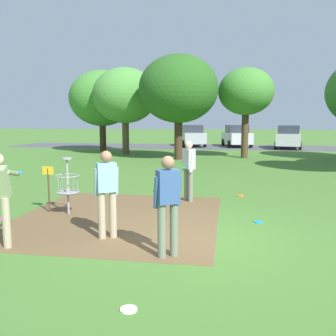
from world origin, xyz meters
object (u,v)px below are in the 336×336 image
(frisbee_near_basket, at_px, (258,222))
(parked_car_center_right, at_px, (288,137))
(player_throwing, at_px, (168,200))
(tree_far_left, at_px, (246,92))
(parked_car_center_left, at_px, (237,136))
(parked_car_leftmost, at_px, (192,136))
(frisbee_far_left, at_px, (240,195))
(disc_golf_basket, at_px, (65,184))
(player_foreground_watching, at_px, (107,189))
(frisbee_by_tee, at_px, (129,309))
(frisbee_mid_grass, at_px, (0,219))
(tree_mid_center, at_px, (102,99))
(tree_far_center, at_px, (179,89))
(player_waiting_right, at_px, (189,167))
(tree_mid_left, at_px, (125,96))

(frisbee_near_basket, bearing_deg, parked_car_center_right, 79.45)
(player_throwing, xyz_separation_m, tree_far_left, (1.99, 16.43, 2.94))
(parked_car_center_left, bearing_deg, parked_car_leftmost, -177.74)
(frisbee_far_left, bearing_deg, disc_golf_basket, -146.50)
(player_foreground_watching, bearing_deg, frisbee_by_tee, -66.20)
(frisbee_near_basket, distance_m, tree_far_left, 14.61)
(frisbee_mid_grass, xyz_separation_m, parked_car_center_right, (9.99, 22.68, 0.91))
(player_throwing, xyz_separation_m, frisbee_far_left, (1.38, 5.19, -0.96))
(frisbee_far_left, height_order, tree_mid_center, tree_mid_center)
(tree_mid_center, height_order, tree_far_center, tree_far_center)
(player_waiting_right, height_order, tree_mid_left, tree_mid_left)
(player_foreground_watching, bearing_deg, tree_far_left, 78.08)
(player_throwing, bearing_deg, parked_car_center_right, 76.65)
(frisbee_mid_grass, bearing_deg, player_foreground_watching, -16.80)
(player_throwing, height_order, frisbee_by_tee, player_throwing)
(disc_golf_basket, xyz_separation_m, tree_mid_left, (-2.77, 15.03, 3.08))
(player_waiting_right, bearing_deg, frisbee_near_basket, -46.78)
(frisbee_by_tee, xyz_separation_m, frisbee_far_left, (1.57, 6.98, 0.00))
(frisbee_by_tee, height_order, tree_mid_center, tree_mid_center)
(player_foreground_watching, height_order, tree_far_center, tree_far_center)
(frisbee_near_basket, distance_m, parked_car_center_right, 22.38)
(frisbee_near_basket, distance_m, frisbee_mid_grass, 5.94)
(player_throwing, height_order, parked_car_center_right, parked_car_center_right)
(frisbee_near_basket, distance_m, tree_mid_center, 19.99)
(frisbee_far_left, distance_m, tree_far_center, 11.03)
(frisbee_by_tee, distance_m, frisbee_far_left, 7.15)
(tree_far_left, bearing_deg, disc_golf_basket, -109.19)
(frisbee_near_basket, xyz_separation_m, frisbee_far_left, (-0.31, 2.84, 0.00))
(player_foreground_watching, relative_size, parked_car_center_right, 0.39)
(frisbee_by_tee, xyz_separation_m, tree_far_left, (2.18, 18.21, 3.90))
(disc_golf_basket, xyz_separation_m, tree_mid_center, (-5.08, 17.08, 3.04))
(frisbee_near_basket, relative_size, parked_car_leftmost, 0.05)
(player_foreground_watching, distance_m, player_throwing, 1.53)
(frisbee_far_left, bearing_deg, tree_mid_center, 123.33)
(player_foreground_watching, distance_m, frisbee_by_tee, 2.96)
(tree_far_left, height_order, parked_car_center_right, tree_far_left)
(tree_far_center, height_order, parked_car_leftmost, tree_far_center)
(parked_car_center_left, bearing_deg, parked_car_center_right, -18.73)
(player_foreground_watching, bearing_deg, disc_golf_basket, 135.18)
(player_throwing, height_order, tree_mid_center, tree_mid_center)
(disc_golf_basket, height_order, player_throwing, player_throwing)
(frisbee_near_basket, xyz_separation_m, frisbee_mid_grass, (-5.90, -0.70, 0.00))
(disc_golf_basket, xyz_separation_m, player_waiting_right, (2.80, 1.91, 0.21))
(tree_mid_left, bearing_deg, tree_far_center, -32.29)
(player_foreground_watching, distance_m, tree_far_center, 14.51)
(frisbee_by_tee, relative_size, parked_car_leftmost, 0.05)
(frisbee_far_left, bearing_deg, tree_mid_left, 120.08)
(tree_mid_center, relative_size, parked_car_center_left, 1.29)
(tree_far_left, bearing_deg, frisbee_mid_grass, -112.78)
(player_foreground_watching, bearing_deg, tree_far_center, 92.12)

